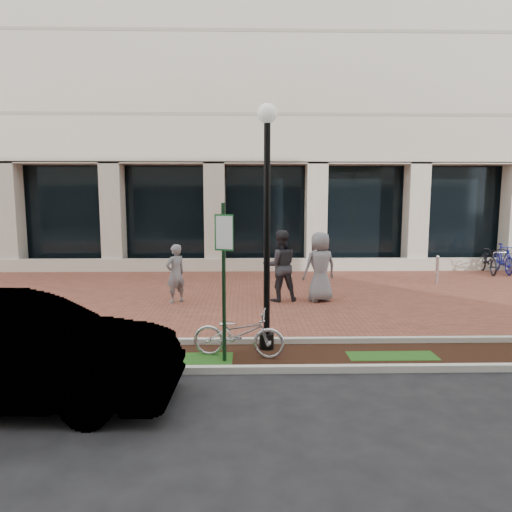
{
  "coord_description": "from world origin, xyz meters",
  "views": [
    {
      "loc": [
        -0.76,
        -13.2,
        2.87
      ],
      "look_at": [
        -0.49,
        -0.8,
        1.28
      ],
      "focal_mm": 32.0,
      "sensor_mm": 36.0,
      "label": 1
    }
  ],
  "objects_px": {
    "lamppost": "(267,214)",
    "pedestrian_right": "(320,267)",
    "parking_sign": "(224,264)",
    "locked_bicycle": "(239,333)",
    "sedan_near_curb": "(12,352)",
    "bollard": "(437,269)",
    "pedestrian_mid": "(280,266)",
    "pedestrian_left": "(176,274)"
  },
  "relations": [
    {
      "from": "lamppost",
      "to": "pedestrian_right",
      "type": "relative_size",
      "value": 2.34
    },
    {
      "from": "parking_sign",
      "to": "pedestrian_right",
      "type": "height_order",
      "value": "parking_sign"
    },
    {
      "from": "parking_sign",
      "to": "lamppost",
      "type": "relative_size",
      "value": 0.61
    },
    {
      "from": "locked_bicycle",
      "to": "sedan_near_curb",
      "type": "xyz_separation_m",
      "value": [
        -3.11,
        -1.83,
        0.31
      ]
    },
    {
      "from": "pedestrian_right",
      "to": "bollard",
      "type": "bearing_deg",
      "value": -169.17
    },
    {
      "from": "lamppost",
      "to": "sedan_near_curb",
      "type": "height_order",
      "value": "lamppost"
    },
    {
      "from": "parking_sign",
      "to": "lamppost",
      "type": "distance_m",
      "value": 1.31
    },
    {
      "from": "pedestrian_mid",
      "to": "bollard",
      "type": "height_order",
      "value": "pedestrian_mid"
    },
    {
      "from": "parking_sign",
      "to": "locked_bicycle",
      "type": "bearing_deg",
      "value": 65.86
    },
    {
      "from": "sedan_near_curb",
      "to": "pedestrian_left",
      "type": "bearing_deg",
      "value": -10.06
    },
    {
      "from": "locked_bicycle",
      "to": "pedestrian_left",
      "type": "xyz_separation_m",
      "value": [
        -1.79,
        4.34,
        0.37
      ]
    },
    {
      "from": "parking_sign",
      "to": "lamppost",
      "type": "xyz_separation_m",
      "value": [
        0.77,
        0.68,
        0.82
      ]
    },
    {
      "from": "locked_bicycle",
      "to": "sedan_near_curb",
      "type": "bearing_deg",
      "value": 130.44
    },
    {
      "from": "pedestrian_mid",
      "to": "sedan_near_curb",
      "type": "relative_size",
      "value": 0.44
    },
    {
      "from": "parking_sign",
      "to": "locked_bicycle",
      "type": "height_order",
      "value": "parking_sign"
    },
    {
      "from": "pedestrian_mid",
      "to": "pedestrian_right",
      "type": "xyz_separation_m",
      "value": [
        1.1,
        -0.06,
        -0.02
      ]
    },
    {
      "from": "locked_bicycle",
      "to": "pedestrian_right",
      "type": "xyz_separation_m",
      "value": [
        2.17,
        4.44,
        0.53
      ]
    },
    {
      "from": "pedestrian_left",
      "to": "pedestrian_right",
      "type": "height_order",
      "value": "pedestrian_right"
    },
    {
      "from": "lamppost",
      "to": "pedestrian_mid",
      "type": "xyz_separation_m",
      "value": [
        0.55,
        4.06,
        -1.57
      ]
    },
    {
      "from": "lamppost",
      "to": "bollard",
      "type": "distance_m",
      "value": 9.02
    },
    {
      "from": "parking_sign",
      "to": "sedan_near_curb",
      "type": "distance_m",
      "value": 3.41
    },
    {
      "from": "pedestrian_mid",
      "to": "pedestrian_right",
      "type": "distance_m",
      "value": 1.1
    },
    {
      "from": "locked_bicycle",
      "to": "parking_sign",
      "type": "bearing_deg",
      "value": 145.46
    },
    {
      "from": "pedestrian_right",
      "to": "bollard",
      "type": "distance_m",
      "value": 4.98
    },
    {
      "from": "locked_bicycle",
      "to": "pedestrian_right",
      "type": "distance_m",
      "value": 4.97
    },
    {
      "from": "bollard",
      "to": "lamppost",
      "type": "bearing_deg",
      "value": -132.8
    },
    {
      "from": "parking_sign",
      "to": "bollard",
      "type": "xyz_separation_m",
      "value": [
        6.74,
        7.13,
        -1.25
      ]
    },
    {
      "from": "pedestrian_left",
      "to": "bollard",
      "type": "xyz_separation_m",
      "value": [
        8.28,
        2.53,
        -0.31
      ]
    },
    {
      "from": "lamppost",
      "to": "pedestrian_mid",
      "type": "relative_size",
      "value": 2.29
    },
    {
      "from": "pedestrian_right",
      "to": "pedestrian_mid",
      "type": "bearing_deg",
      "value": -21.61
    },
    {
      "from": "parking_sign",
      "to": "lamppost",
      "type": "height_order",
      "value": "lamppost"
    },
    {
      "from": "pedestrian_left",
      "to": "pedestrian_right",
      "type": "xyz_separation_m",
      "value": [
        3.97,
        0.09,
        0.16
      ]
    },
    {
      "from": "pedestrian_left",
      "to": "sedan_near_curb",
      "type": "height_order",
      "value": "pedestrian_left"
    },
    {
      "from": "locked_bicycle",
      "to": "pedestrian_right",
      "type": "relative_size",
      "value": 0.86
    },
    {
      "from": "lamppost",
      "to": "sedan_near_curb",
      "type": "relative_size",
      "value": 1.0
    },
    {
      "from": "pedestrian_left",
      "to": "pedestrian_mid",
      "type": "distance_m",
      "value": 2.88
    },
    {
      "from": "pedestrian_left",
      "to": "sedan_near_curb",
      "type": "relative_size",
      "value": 0.35
    },
    {
      "from": "locked_bicycle",
      "to": "pedestrian_left",
      "type": "bearing_deg",
      "value": 32.41
    },
    {
      "from": "pedestrian_left",
      "to": "bollard",
      "type": "bearing_deg",
      "value": 154.3
    },
    {
      "from": "pedestrian_left",
      "to": "pedestrian_right",
      "type": "relative_size",
      "value": 0.83
    },
    {
      "from": "parking_sign",
      "to": "locked_bicycle",
      "type": "distance_m",
      "value": 1.35
    },
    {
      "from": "parking_sign",
      "to": "bollard",
      "type": "height_order",
      "value": "parking_sign"
    }
  ]
}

